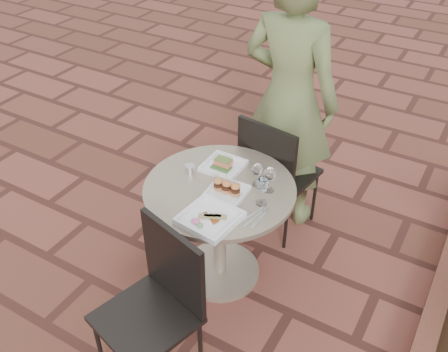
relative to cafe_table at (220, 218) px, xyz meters
The scene contains 14 objects.
ground 0.57m from the cafe_table, 167.30° to the right, with size 60.00×60.00×0.00m, color brown.
cafe_table is the anchor object (origin of this frame).
chair_far 0.57m from the cafe_table, 80.51° to the left, with size 0.50×0.50×0.93m.
chair_near 0.73m from the cafe_table, 84.10° to the right, with size 0.54×0.54×0.93m.
diner 0.94m from the cafe_table, 85.72° to the left, with size 0.69×0.45×1.89m, color #5B6738.
plate_salmon 0.33m from the cafe_table, 113.95° to the left, with size 0.23×0.23×0.06m.
plate_sliders 0.29m from the cafe_table, 26.89° to the right, with size 0.22×0.22×0.14m.
plate_tuna 0.40m from the cafe_table, 69.63° to the right, with size 0.32×0.32×0.03m.
wine_glass_right 0.47m from the cafe_table, ahead, with size 0.08×0.08×0.18m.
wine_glass_mid 0.41m from the cafe_table, 36.42° to the left, with size 0.06×0.06×0.15m.
wine_glass_far 0.46m from the cafe_table, 23.63° to the left, with size 0.07×0.07×0.16m.
steel_ramekin 0.36m from the cafe_table, behind, with size 0.06×0.06×0.05m, color silver.
cutlery_set 0.42m from the cafe_table, 23.54° to the right, with size 0.10×0.22×0.00m, color silver, non-canonical shape.
planter_curb 1.39m from the cafe_table, 10.15° to the left, with size 0.12×3.00×0.15m, color brown.
Camera 1 is at (1.48, -1.91, 2.52)m, focal length 40.00 mm.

